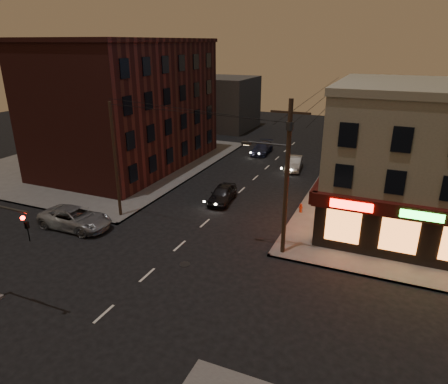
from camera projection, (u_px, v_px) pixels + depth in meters
The scene contains 15 objects.
ground at pixel (147, 275), 24.10m from camera, with size 120.00×120.00×0.00m, color black.
sidewalk_nw at pixel (108, 160), 47.05m from camera, with size 24.00×28.00×0.15m, color #514F4C.
pizza_building at pixel (443, 162), 27.85m from camera, with size 15.85×12.85×10.50m.
brick_apartment at pixel (128, 106), 43.43m from camera, with size 12.00×20.00×13.00m, color #4A1B17.
bg_building_ne_a at pixel (408, 124), 50.32m from camera, with size 10.00×12.00×7.00m, color #3F3D3A.
bg_building_nw at pixel (224, 103), 63.57m from camera, with size 9.00×10.00×8.00m, color #3F3D3A.
bg_building_ne_b at pixel (394, 110), 63.27m from camera, with size 8.00×8.00×6.00m, color #3F3D3A.
utility_pole_main at pixel (285, 171), 24.57m from camera, with size 4.20×0.44×10.00m.
utility_pole_far at pixel (344, 118), 47.43m from camera, with size 0.26×0.26×9.00m, color #382619.
utility_pole_west at pixel (115, 161), 30.55m from camera, with size 0.24×0.24×9.00m, color #382619.
suv_cross at pixel (75, 218), 29.96m from camera, with size 2.61×5.66×1.57m, color gray.
sedan_near at pixel (223, 194), 34.85m from camera, with size 1.76×4.38×1.49m, color black.
sedan_mid at pixel (294, 163), 43.67m from camera, with size 1.54×4.41×1.45m, color gray.
sedan_far at pixel (262, 148), 49.92m from camera, with size 1.97×4.84×1.40m, color #1C2138.
fire_hydrant at pixel (301, 208), 32.47m from camera, with size 0.33×0.33×0.74m.
Camera 1 is at (12.48, -17.23, 13.23)m, focal length 32.00 mm.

